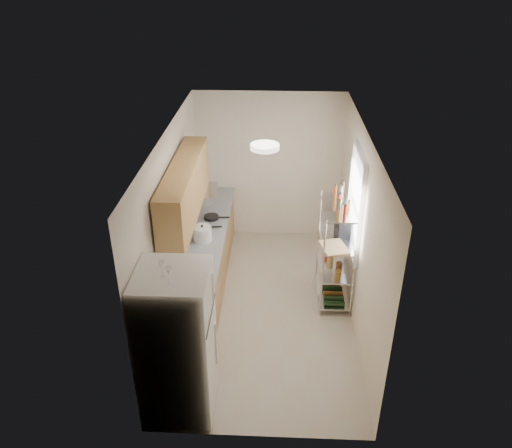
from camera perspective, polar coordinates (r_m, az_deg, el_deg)
The scene contains 16 objects.
room at distance 6.63m, azimuth 1.00°, elevation -0.64°, with size 2.52×4.42×2.62m.
counter_run at distance 7.52m, azimuth -5.99°, elevation -4.47°, with size 0.63×3.51×0.90m.
upper_cabinets at distance 6.60m, azimuth -8.15°, elevation 3.86°, with size 0.33×2.20×0.72m, color #A98448.
range_hood at distance 7.48m, azimuth -6.48°, elevation 3.52°, with size 0.50×0.60×0.12m, color #B7BABC.
window at distance 6.91m, azimuth 11.32°, elevation 2.38°, with size 0.06×1.00×1.46m, color white.
bakers_rack at distance 7.04m, azimuth 9.27°, elevation -0.99°, with size 0.45×0.90×1.73m.
ceiling_dome at distance 5.83m, azimuth 1.02°, elevation 8.83°, with size 0.34×0.34×0.06m, color white.
refrigerator at distance 5.50m, azimuth -8.96°, elevation -13.34°, with size 0.74×0.74×1.80m, color white.
wine_glass_a at distance 4.87m, azimuth -10.70°, elevation -5.07°, with size 0.06×0.06×0.18m, color silver, non-canonical shape.
wine_glass_b at distance 4.75m, azimuth -9.91°, elevation -5.83°, with size 0.07×0.07×0.19m, color silver, non-canonical shape.
rice_cooker at distance 7.17m, azimuth -6.14°, elevation -1.09°, with size 0.27×0.27×0.22m, color silver.
frying_pan_large at distance 7.51m, azimuth -6.06°, elevation -0.38°, with size 0.24×0.24×0.04m, color black.
frying_pan_small at distance 7.77m, azimuth -5.12°, elevation 0.78°, with size 0.23×0.23×0.05m, color black.
cutting_board at distance 6.85m, azimuth 8.91°, elevation -2.67°, with size 0.32×0.41×0.03m, color tan.
espresso_machine at distance 7.14m, azimuth 9.90°, elevation -0.06°, with size 0.18×0.27×0.31m, color black.
storage_bag at distance 7.55m, azimuth 8.18°, elevation -2.85°, with size 0.09×0.13×0.14m, color red.
Camera 1 is at (0.14, -5.78, 4.56)m, focal length 35.00 mm.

